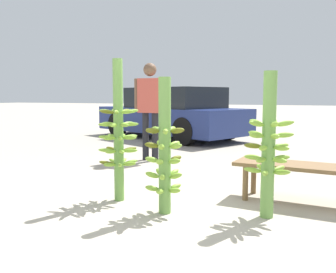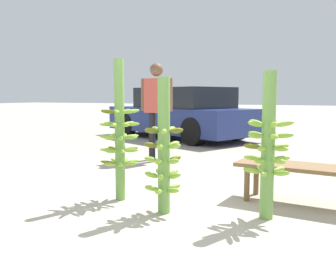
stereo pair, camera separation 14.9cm
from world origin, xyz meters
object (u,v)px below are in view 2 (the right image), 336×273
at_px(banana_stalk_left, 120,133).
at_px(vendor_person, 157,102).
at_px(banana_stalk_right, 268,146).
at_px(market_bench, 311,171).
at_px(banana_stalk_center, 164,151).
at_px(parked_car, 181,114).

xyz_separation_m(banana_stalk_left, vendor_person, (-0.73, 2.39, 0.28)).
distance_m(banana_stalk_right, market_bench, 0.74).
bearing_deg(vendor_person, banana_stalk_left, -71.23).
distance_m(banana_stalk_center, banana_stalk_right, 0.96).
distance_m(banana_stalk_center, market_bench, 1.53).
height_order(banana_stalk_center, market_bench, banana_stalk_center).
distance_m(banana_stalk_right, vendor_person, 3.31).
xyz_separation_m(banana_stalk_center, market_bench, (1.27, 0.82, -0.24)).
height_order(vendor_person, market_bench, vendor_person).
xyz_separation_m(vendor_person, market_bench, (2.62, -1.80, -0.64)).
bearing_deg(market_bench, banana_stalk_center, -140.79).
relative_size(vendor_person, parked_car, 0.37).
bearing_deg(banana_stalk_center, vendor_person, 117.34).
height_order(banana_stalk_right, market_bench, banana_stalk_right).
bearing_deg(banana_stalk_left, parked_car, 105.98).
bearing_deg(parked_car, vendor_person, -139.46).
height_order(banana_stalk_center, vendor_person, vendor_person).
bearing_deg(banana_stalk_right, banana_stalk_center, -165.59).
height_order(banana_stalk_right, parked_car, banana_stalk_right).
relative_size(banana_stalk_left, banana_stalk_right, 1.12).
bearing_deg(market_bench, vendor_person, 152.02).
xyz_separation_m(banana_stalk_left, parked_car, (-1.62, 5.64, -0.09)).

